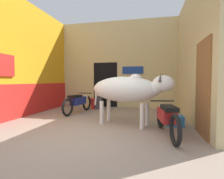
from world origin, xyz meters
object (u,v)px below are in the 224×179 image
cow (127,89)px  motorcycle_far (78,102)px  plastic_stool (93,103)px  motorcycle_near (167,117)px  shopkeeper_seated (99,95)px  crate (175,121)px

cow → motorcycle_far: bearing=145.4°
motorcycle_far → plastic_stool: (0.24, 1.11, -0.17)m
motorcycle_near → plastic_stool: 4.25m
motorcycle_far → shopkeeper_seated: 1.25m
motorcycle_near → crate: motorcycle_near is taller
motorcycle_far → shopkeeper_seated: (0.50, 1.13, 0.21)m
shopkeeper_seated → crate: (2.81, -2.35, -0.48)m
motorcycle_near → motorcycle_far: (-3.01, 2.11, 0.01)m
motorcycle_near → shopkeeper_seated: shopkeeper_seated is taller
motorcycle_near → plastic_stool: (-2.78, 3.22, -0.17)m
plastic_stool → crate: bearing=-37.2°
motorcycle_far → crate: motorcycle_far is taller
cow → crate: cow is taller
cow → shopkeeper_seated: 2.99m
motorcycle_far → crate: 3.54m
motorcycle_far → crate: bearing=-20.3°
motorcycle_near → crate: size_ratio=4.29×
cow → motorcycle_far: cow is taller
motorcycle_near → shopkeeper_seated: bearing=127.8°
shopkeeper_seated → crate: bearing=-39.9°
shopkeeper_seated → plastic_stool: size_ratio=2.61×
shopkeeper_seated → plastic_stool: bearing=-175.7°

